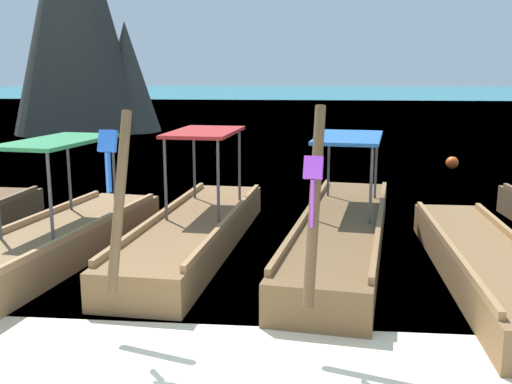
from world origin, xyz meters
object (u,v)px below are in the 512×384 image
at_px(longtail_boat_pink_ribbon, 35,250).
at_px(mooring_buoy_near, 452,163).
at_px(longtail_boat_violet_ribbon, 342,231).
at_px(longtail_boat_orange_ribbon, 485,265).
at_px(longtail_boat_blue_ribbon, 195,230).
at_px(karst_rock, 79,7).

distance_m(longtail_boat_pink_ribbon, mooring_buoy_near, 13.59).
xyz_separation_m(longtail_boat_violet_ribbon, mooring_buoy_near, (3.84, 9.02, -0.14)).
height_order(longtail_boat_orange_ribbon, mooring_buoy_near, longtail_boat_orange_ribbon).
distance_m(longtail_boat_blue_ribbon, mooring_buoy_near, 11.15).
relative_size(longtail_boat_pink_ribbon, longtail_boat_blue_ribbon, 1.10).
height_order(longtail_boat_orange_ribbon, karst_rock, karst_rock).
relative_size(longtail_boat_pink_ribbon, mooring_buoy_near, 18.36).
bearing_deg(longtail_boat_orange_ribbon, longtail_boat_blue_ribbon, 164.43).
bearing_deg(karst_rock, longtail_boat_pink_ribbon, -70.79).
bearing_deg(longtail_boat_violet_ribbon, longtail_boat_blue_ribbon, -176.78).
relative_size(longtail_boat_pink_ribbon, karst_rock, 0.56).
relative_size(karst_rock, mooring_buoy_near, 32.62).
bearing_deg(longtail_boat_orange_ribbon, longtail_boat_violet_ribbon, 144.96).
distance_m(longtail_boat_pink_ribbon, longtail_boat_orange_ribbon, 6.69).
bearing_deg(longtail_boat_pink_ribbon, longtail_boat_violet_ribbon, 18.17).
xyz_separation_m(longtail_boat_pink_ribbon, mooring_buoy_near, (8.54, 10.57, -0.13)).
relative_size(longtail_boat_violet_ribbon, mooring_buoy_near, 18.89).
relative_size(longtail_boat_orange_ribbon, mooring_buoy_near, 16.05).
relative_size(longtail_boat_blue_ribbon, longtail_boat_violet_ribbon, 0.89).
bearing_deg(longtail_boat_pink_ribbon, karst_rock, 109.21).
bearing_deg(longtail_boat_blue_ribbon, mooring_buoy_near, 55.31).
bearing_deg(mooring_buoy_near, longtail_boat_violet_ribbon, -113.03).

